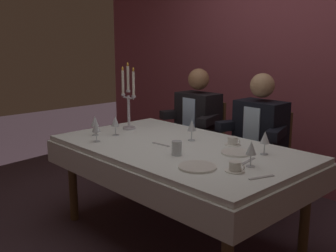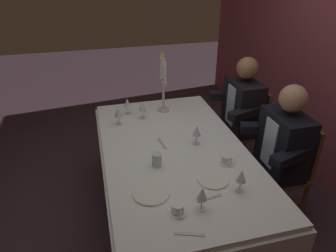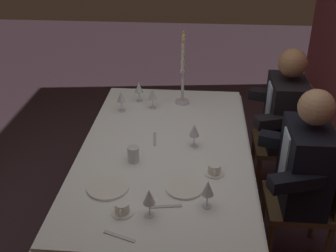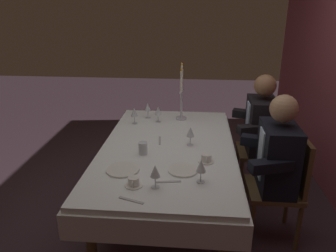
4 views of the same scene
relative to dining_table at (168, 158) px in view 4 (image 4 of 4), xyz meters
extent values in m
plane|color=#3C2A33|center=(0.00, 0.00, -0.62)|extent=(12.00, 12.00, 0.00)
cube|color=white|center=(0.00, 0.00, 0.10)|extent=(1.90, 1.10, 0.04)
cube|color=white|center=(0.00, 0.00, -0.01)|extent=(1.94, 1.14, 0.18)
cylinder|color=brown|center=(-0.83, -0.43, -0.27)|extent=(0.07, 0.07, 0.70)
cylinder|color=brown|center=(0.83, -0.43, -0.27)|extent=(0.07, 0.07, 0.70)
cylinder|color=brown|center=(-0.83, 0.43, -0.27)|extent=(0.07, 0.07, 0.70)
cylinder|color=silver|center=(-0.70, 0.08, 0.13)|extent=(0.11, 0.11, 0.02)
cylinder|color=silver|center=(-0.70, 0.08, 0.28)|extent=(0.02, 0.02, 0.28)
cylinder|color=silver|center=(-0.70, 0.08, 0.46)|extent=(0.04, 0.04, 0.02)
cylinder|color=white|center=(-0.70, 0.08, 0.57)|extent=(0.02, 0.02, 0.20)
ellipsoid|color=yellow|center=(-0.70, 0.08, 0.69)|extent=(0.02, 0.02, 0.03)
cylinder|color=silver|center=(-0.66, 0.08, 0.40)|extent=(0.07, 0.01, 0.01)
cylinder|color=silver|center=(-0.62, 0.08, 0.42)|extent=(0.04, 0.04, 0.02)
cylinder|color=white|center=(-0.62, 0.08, 0.53)|extent=(0.02, 0.02, 0.20)
ellipsoid|color=yellow|center=(-0.62, 0.08, 0.65)|extent=(0.02, 0.02, 0.03)
cylinder|color=silver|center=(-0.73, 0.08, 0.40)|extent=(0.07, 0.01, 0.01)
cylinder|color=silver|center=(-0.77, 0.08, 0.42)|extent=(0.04, 0.04, 0.02)
cylinder|color=white|center=(-0.77, 0.08, 0.53)|extent=(0.02, 0.02, 0.20)
ellipsoid|color=yellow|center=(-0.77, 0.08, 0.65)|extent=(0.02, 0.02, 0.03)
cylinder|color=white|center=(0.43, 0.15, 0.13)|extent=(0.21, 0.21, 0.01)
cylinder|color=white|center=(0.46, -0.28, 0.13)|extent=(0.24, 0.24, 0.01)
cylinder|color=silver|center=(-0.52, -0.38, 0.12)|extent=(0.06, 0.06, 0.00)
cylinder|color=silver|center=(-0.52, -0.38, 0.16)|extent=(0.01, 0.01, 0.07)
cone|color=silver|center=(-0.52, -0.38, 0.24)|extent=(0.07, 0.07, 0.08)
cylinder|color=maroon|center=(-0.52, -0.38, 0.22)|extent=(0.04, 0.04, 0.03)
cylinder|color=silver|center=(-0.04, 0.19, 0.12)|extent=(0.06, 0.06, 0.00)
cylinder|color=silver|center=(-0.04, 0.19, 0.16)|extent=(0.01, 0.01, 0.07)
cone|color=silver|center=(-0.04, 0.19, 0.24)|extent=(0.07, 0.07, 0.08)
cylinder|color=#E0D172|center=(-0.04, 0.19, 0.22)|extent=(0.04, 0.04, 0.03)
cylinder|color=silver|center=(0.58, 0.27, 0.12)|extent=(0.06, 0.06, 0.00)
cylinder|color=silver|center=(0.58, 0.27, 0.16)|extent=(0.01, 0.01, 0.07)
cone|color=silver|center=(0.58, 0.27, 0.24)|extent=(0.07, 0.07, 0.08)
cylinder|color=silver|center=(0.67, -0.02, 0.12)|extent=(0.06, 0.06, 0.00)
cylinder|color=silver|center=(0.67, -0.02, 0.16)|extent=(0.01, 0.01, 0.07)
cone|color=silver|center=(0.67, -0.02, 0.24)|extent=(0.07, 0.07, 0.08)
cylinder|color=maroon|center=(0.67, -0.02, 0.22)|extent=(0.04, 0.04, 0.03)
cylinder|color=silver|center=(-0.70, -0.27, 0.12)|extent=(0.06, 0.06, 0.00)
cylinder|color=silver|center=(-0.70, -0.27, 0.16)|extent=(0.01, 0.01, 0.07)
cone|color=silver|center=(-0.70, -0.27, 0.24)|extent=(0.07, 0.07, 0.08)
cylinder|color=maroon|center=(-0.70, -0.27, 0.22)|extent=(0.04, 0.04, 0.03)
cylinder|color=silver|center=(-0.58, -0.15, 0.12)|extent=(0.06, 0.06, 0.00)
cylinder|color=silver|center=(-0.58, -0.15, 0.16)|extent=(0.01, 0.01, 0.07)
cone|color=silver|center=(-0.58, -0.15, 0.24)|extent=(0.07, 0.07, 0.08)
cylinder|color=silver|center=(0.18, -0.18, 0.17)|extent=(0.07, 0.07, 0.10)
cylinder|color=white|center=(0.27, 0.32, 0.12)|extent=(0.12, 0.12, 0.01)
cylinder|color=white|center=(0.27, 0.32, 0.15)|extent=(0.08, 0.08, 0.05)
torus|color=white|center=(0.32, 0.32, 0.15)|extent=(0.04, 0.01, 0.04)
cylinder|color=white|center=(0.66, -0.16, 0.12)|extent=(0.12, 0.12, 0.01)
cylinder|color=white|center=(0.66, -0.16, 0.15)|extent=(0.08, 0.08, 0.05)
torus|color=white|center=(0.71, -0.16, 0.15)|extent=(0.04, 0.01, 0.04)
cube|color=#B7B7BC|center=(-0.10, -0.08, 0.12)|extent=(0.17, 0.04, 0.01)
cube|color=#B7B7BC|center=(0.84, -0.15, 0.12)|extent=(0.07, 0.17, 0.01)
cube|color=#B7B7BC|center=(0.60, 0.06, 0.12)|extent=(0.04, 0.17, 0.01)
cylinder|color=brown|center=(-0.78, 0.70, -0.41)|extent=(0.04, 0.04, 0.42)
cylinder|color=brown|center=(-0.42, 0.70, -0.41)|extent=(0.04, 0.04, 0.42)
cylinder|color=brown|center=(-0.78, 1.06, -0.41)|extent=(0.04, 0.04, 0.42)
cylinder|color=brown|center=(-0.42, 1.06, -0.41)|extent=(0.04, 0.04, 0.42)
cube|color=brown|center=(-0.60, 0.88, -0.18)|extent=(0.42, 0.42, 0.04)
cube|color=brown|center=(-0.60, 1.07, 0.06)|extent=(0.38, 0.04, 0.44)
cube|color=black|center=(-0.60, 0.88, 0.11)|extent=(0.42, 0.26, 0.54)
cube|color=#AFCDF2|center=(-0.60, 0.75, 0.14)|extent=(0.16, 0.01, 0.40)
sphere|color=#986A48|center=(-0.60, 0.88, 0.51)|extent=(0.21, 0.21, 0.21)
cube|color=black|center=(-0.82, 0.78, 0.15)|extent=(0.19, 0.34, 0.08)
cube|color=black|center=(-0.38, 0.78, 0.15)|extent=(0.19, 0.34, 0.08)
cylinder|color=brown|center=(-0.05, 0.70, -0.41)|extent=(0.04, 0.04, 0.42)
cylinder|color=brown|center=(0.31, 0.70, -0.41)|extent=(0.04, 0.04, 0.42)
cylinder|color=brown|center=(-0.05, 1.06, -0.41)|extent=(0.04, 0.04, 0.42)
cylinder|color=brown|center=(0.31, 1.06, -0.41)|extent=(0.04, 0.04, 0.42)
cube|color=brown|center=(0.13, 0.88, -0.18)|extent=(0.42, 0.42, 0.04)
cube|color=brown|center=(0.13, 1.07, 0.06)|extent=(0.38, 0.04, 0.44)
cube|color=black|center=(0.13, 0.88, 0.11)|extent=(0.42, 0.26, 0.54)
cube|color=silver|center=(0.13, 0.75, 0.14)|extent=(0.16, 0.01, 0.40)
sphere|color=tan|center=(0.13, 0.88, 0.51)|extent=(0.21, 0.21, 0.21)
cube|color=black|center=(-0.09, 0.78, 0.15)|extent=(0.19, 0.34, 0.08)
cube|color=black|center=(0.35, 0.78, 0.15)|extent=(0.19, 0.34, 0.08)
camera|label=1|loc=(2.06, -2.03, 0.90)|focal=42.73mm
camera|label=2|loc=(1.97, -0.56, 1.45)|focal=33.22mm
camera|label=3|loc=(2.32, 0.21, 1.55)|focal=44.36mm
camera|label=4|loc=(2.52, 0.23, 1.25)|focal=35.07mm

